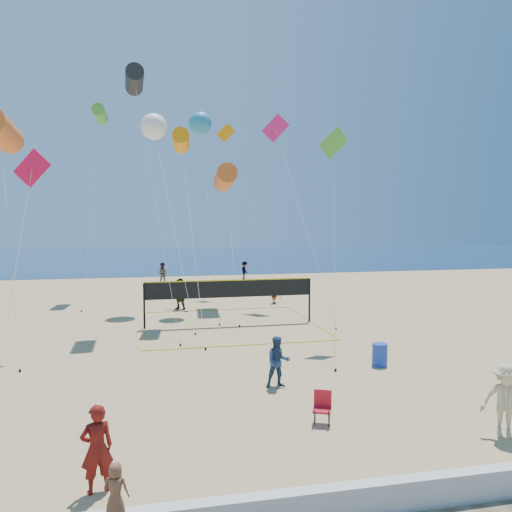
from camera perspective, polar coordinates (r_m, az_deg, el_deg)
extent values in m
plane|color=tan|center=(12.65, -4.95, -21.57)|extent=(120.00, 120.00, 0.00)
cube|color=navy|center=(73.52, -10.95, -0.12)|extent=(140.00, 50.00, 0.03)
imported|color=#62110D|center=(11.20, -17.73, -20.21)|extent=(0.77, 0.63, 1.81)
imported|color=brown|center=(9.40, -15.75, -24.25)|extent=(0.50, 0.40, 0.89)
imported|color=navy|center=(16.71, 2.54, -11.98)|extent=(0.84, 0.67, 1.67)
imported|color=tan|center=(14.51, 26.64, -14.52)|extent=(1.40, 1.17, 1.89)
imported|color=gray|center=(30.80, -8.67, -4.30)|extent=(1.73, 1.55, 1.91)
imported|color=gray|center=(32.74, 2.12, -4.13)|extent=(0.48, 0.61, 1.48)
imported|color=gray|center=(42.47, -10.57, -2.02)|extent=(1.07, 0.94, 1.86)
imported|color=gray|center=(45.51, -1.31, -1.66)|extent=(0.77, 1.15, 1.65)
cube|color=red|center=(14.09, 7.56, -17.08)|extent=(0.61, 0.59, 0.05)
cube|color=red|center=(14.17, 7.63, -15.82)|extent=(0.45, 0.23, 0.48)
cylinder|color=black|center=(14.01, 6.67, -17.96)|extent=(0.12, 0.23, 0.62)
cylinder|color=black|center=(14.33, 6.81, -17.44)|extent=(0.12, 0.23, 0.62)
cylinder|color=black|center=(13.98, 8.31, -18.02)|extent=(0.12, 0.23, 0.62)
cylinder|color=black|center=(14.30, 8.40, -17.50)|extent=(0.12, 0.23, 0.62)
cylinder|color=#1A3CAD|center=(19.64, 13.96, -10.88)|extent=(0.65, 0.65, 0.84)
cylinder|color=black|center=(25.72, -12.66, -5.59)|extent=(0.10, 0.10, 2.32)
cylinder|color=black|center=(27.09, 6.12, -5.02)|extent=(0.10, 0.10, 2.32)
cube|color=black|center=(25.94, -3.02, -3.79)|extent=(8.69, 0.07, 0.87)
cube|color=gold|center=(25.88, -3.03, -2.78)|extent=(8.69, 0.08, 0.06)
cube|color=gold|center=(22.10, -1.15, -10.15)|extent=(8.89, 0.10, 0.02)
cube|color=gold|center=(30.48, -4.34, -6.16)|extent=(8.89, 0.10, 0.02)
cylinder|color=#CF5C1F|center=(25.25, -27.19, 12.60)|extent=(1.35, 3.06, 1.66)
cylinder|color=silver|center=(22.26, -26.38, 1.76)|extent=(1.73, 5.16, 9.33)
cylinder|color=black|center=(20.29, -25.37, -11.77)|extent=(0.08, 0.08, 0.10)
cylinder|color=black|center=(27.28, -13.73, 18.99)|extent=(1.01, 2.19, 1.17)
cylinder|color=silver|center=(23.94, -11.40, 6.01)|extent=(1.87, 4.89, 12.46)
cylinder|color=black|center=(22.20, -8.65, -10.03)|extent=(0.08, 0.08, 0.10)
cylinder|color=orange|center=(27.49, -8.57, 12.92)|extent=(1.04, 2.17, 1.15)
cylinder|color=silver|center=(23.94, -7.35, 2.67)|extent=(0.53, 6.55, 9.63)
cylinder|color=black|center=(21.41, -5.79, -10.54)|extent=(0.08, 0.08, 0.10)
cube|color=red|center=(23.12, -24.22, 9.14)|extent=(1.60, 0.44, 1.63)
cylinder|color=silver|center=(20.70, -25.68, -0.79)|extent=(0.26, 4.96, 7.58)
cube|color=green|center=(23.16, 8.85, 12.66)|extent=(1.48, 0.21, 1.47)
cylinder|color=silver|center=(20.43, 8.95, 1.32)|extent=(1.65, 4.76, 8.87)
cylinder|color=black|center=(18.71, 9.08, -12.76)|extent=(0.08, 0.08, 0.10)
cube|color=#D61D6E|center=(32.78, 2.25, 14.40)|extent=(1.66, 0.77, 1.79)
cylinder|color=silver|center=(28.52, 5.28, 4.56)|extent=(1.09, 8.11, 11.25)
cylinder|color=black|center=(25.46, 9.11, -8.18)|extent=(0.08, 0.08, 0.10)
sphere|color=white|center=(32.15, -11.61, 14.28)|extent=(2.08, 2.08, 1.60)
cylinder|color=silver|center=(27.60, -9.59, 4.39)|extent=(1.73, 8.16, 11.12)
cylinder|color=black|center=(24.22, -6.95, -8.81)|extent=(0.08, 0.08, 0.10)
sphere|color=teal|center=(31.53, -6.39, 14.84)|extent=(1.80, 1.80, 1.38)
cylinder|color=silver|center=(28.28, -5.38, 4.58)|extent=(0.38, 5.50, 11.27)
cylinder|color=black|center=(26.15, -4.18, -7.81)|extent=(0.08, 0.08, 0.10)
cylinder|color=green|center=(37.76, -17.38, 15.23)|extent=(0.99, 2.16, 1.16)
cylinder|color=silver|center=(34.06, -18.28, 5.60)|extent=(0.80, 6.11, 12.79)
cylinder|color=black|center=(31.54, -19.32, -5.96)|extent=(0.08, 0.08, 0.10)
cube|color=orange|center=(37.66, -3.46, 13.88)|extent=(1.38, 0.28, 1.38)
cylinder|color=silver|center=(35.72, -0.43, 4.93)|extent=(3.26, 3.46, 11.77)
cylinder|color=black|center=(34.84, 2.77, -4.77)|extent=(0.08, 0.08, 0.10)
cylinder|color=#CF5C1F|center=(31.95, -3.54, 8.93)|extent=(1.38, 3.05, 1.64)
cylinder|color=silver|center=(28.52, -2.81, 1.38)|extent=(0.32, 6.74, 8.08)
cylinder|color=black|center=(25.73, -1.90, -8.00)|extent=(0.08, 0.08, 0.10)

